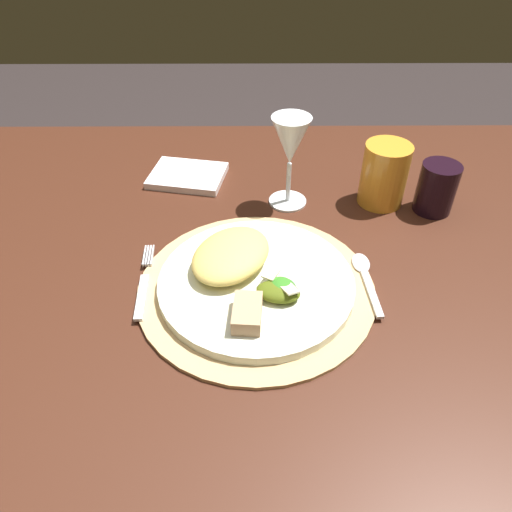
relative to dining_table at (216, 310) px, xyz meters
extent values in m
plane|color=#2A2322|center=(0.00, 0.00, -0.59)|extent=(6.00, 6.00, 0.00)
cube|color=#401F14|center=(0.00, 0.00, 0.13)|extent=(1.45, 0.87, 0.03)
cylinder|color=#442317|center=(0.64, 0.35, -0.24)|extent=(0.08, 0.08, 0.70)
cylinder|color=tan|center=(0.07, -0.09, 0.14)|extent=(0.34, 0.34, 0.01)
cylinder|color=silver|center=(0.07, -0.09, 0.15)|extent=(0.28, 0.28, 0.01)
ellipsoid|color=#EAC961|center=(0.03, -0.06, 0.18)|extent=(0.15, 0.17, 0.03)
ellipsoid|color=#515D34|center=(0.10, -0.13, 0.17)|extent=(0.05, 0.03, 0.02)
ellipsoid|color=#516115|center=(0.10, -0.13, 0.17)|extent=(0.07, 0.05, 0.02)
ellipsoid|color=#2B6E36|center=(0.10, -0.12, 0.17)|extent=(0.06, 0.05, 0.02)
ellipsoid|color=#347D22|center=(0.10, -0.12, 0.17)|extent=(0.04, 0.04, 0.02)
ellipsoid|color=#376337|center=(0.10, -0.12, 0.17)|extent=(0.06, 0.06, 0.02)
cube|color=beige|center=(0.09, -0.10, 0.18)|extent=(0.03, 0.03, 0.00)
cube|color=beige|center=(0.11, -0.13, 0.18)|extent=(0.03, 0.03, 0.01)
cube|color=tan|center=(0.06, -0.17, 0.17)|extent=(0.04, 0.06, 0.02)
cube|color=silver|center=(-0.09, -0.12, 0.15)|extent=(0.02, 0.09, 0.00)
cube|color=silver|center=(-0.10, -0.03, 0.15)|extent=(0.01, 0.05, 0.00)
cube|color=silver|center=(-0.09, -0.03, 0.15)|extent=(0.01, 0.05, 0.00)
cube|color=silver|center=(-0.09, -0.03, 0.15)|extent=(0.01, 0.05, 0.00)
cube|color=silver|center=(-0.09, -0.03, 0.15)|extent=(0.01, 0.05, 0.00)
cube|color=silver|center=(0.23, -0.11, 0.15)|extent=(0.02, 0.09, 0.00)
ellipsoid|color=silver|center=(0.23, -0.05, 0.15)|extent=(0.03, 0.04, 0.01)
cube|color=white|center=(-0.06, 0.21, 0.15)|extent=(0.15, 0.13, 0.01)
cylinder|color=silver|center=(0.13, 0.13, 0.14)|extent=(0.07, 0.07, 0.00)
cylinder|color=silver|center=(0.13, 0.13, 0.18)|extent=(0.01, 0.01, 0.07)
cone|color=silver|center=(0.13, 0.13, 0.26)|extent=(0.07, 0.07, 0.08)
cylinder|color=orange|center=(0.29, 0.13, 0.19)|extent=(0.08, 0.08, 0.11)
cylinder|color=black|center=(0.38, 0.10, 0.18)|extent=(0.06, 0.06, 0.09)
camera|label=1|loc=(0.07, -0.58, 0.62)|focal=33.77mm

